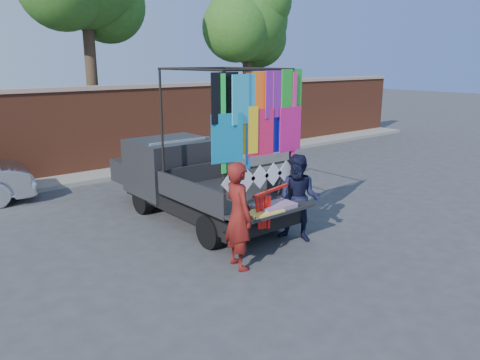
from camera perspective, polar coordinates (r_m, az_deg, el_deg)
ground at (r=8.98m, az=-2.18°, el=-7.50°), size 90.00×90.00×0.00m
brick_wall at (r=14.69m, az=-19.02°, el=5.70°), size 30.00×0.45×2.61m
curb at (r=14.28m, az=-17.62°, el=0.40°), size 30.00×1.20×0.12m
tree_right at (r=19.43m, az=1.09°, el=18.54°), size 4.20×3.30×6.62m
pickup_truck at (r=10.45m, az=-6.80°, el=0.25°), size 2.03×5.11×3.22m
woman at (r=7.62m, az=-0.19°, el=-4.38°), size 0.54×0.72×1.79m
man at (r=8.85m, az=7.20°, el=-2.24°), size 0.95×1.02×1.67m
streamer_bundle at (r=8.11m, az=3.27°, el=-2.83°), size 1.01×0.27×0.70m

